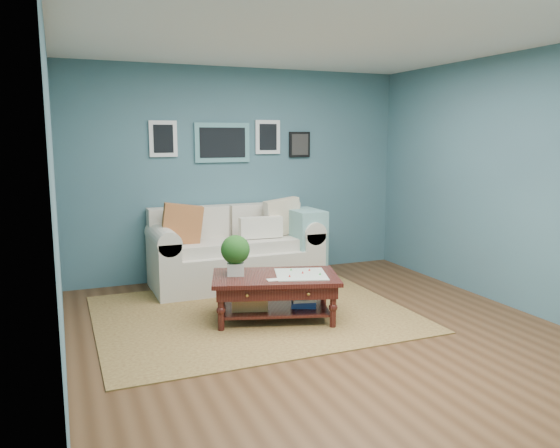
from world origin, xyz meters
TOP-DOWN VIEW (x-y plane):
  - room_shell at (-0.00, 0.06)m, footprint 5.00×5.02m
  - area_rug at (-0.42, 0.84)m, footprint 3.14×2.51m
  - loveseat at (-0.15, 2.03)m, footprint 2.09×0.95m
  - coffee_table at (-0.34, 0.61)m, footprint 1.40×1.06m

SIDE VIEW (x-z plane):
  - area_rug at x=-0.42m, z-range 0.00..0.01m
  - coffee_table at x=-0.34m, z-range -0.05..0.82m
  - loveseat at x=-0.15m, z-range -0.10..0.97m
  - room_shell at x=0.00m, z-range 0.01..2.71m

